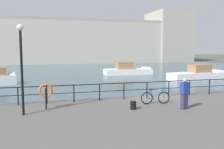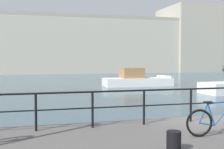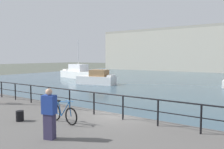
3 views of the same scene
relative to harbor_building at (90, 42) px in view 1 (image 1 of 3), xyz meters
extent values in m
plane|color=#4C5147|center=(-5.57, -56.48, -6.12)|extent=(240.00, 240.00, 0.00)
cube|color=#385160|center=(-5.57, -26.28, -6.12)|extent=(80.00, 60.00, 0.01)
cube|color=#565451|center=(-5.57, -62.98, -5.58)|extent=(56.00, 13.00, 1.08)
cube|color=#B2AD9E|center=(-5.57, 0.01, -0.38)|extent=(72.91, 12.67, 11.49)
cube|color=#A49F91|center=(25.54, 0.01, 1.67)|extent=(10.68, 13.94, 15.58)
cube|color=gray|center=(-5.57, -6.02, 5.71)|extent=(72.91, 0.60, 0.70)
cube|color=white|center=(0.36, -33.87, -5.67)|extent=(7.80, 2.87, 0.89)
cube|color=#997047|center=(-0.34, -33.87, -4.63)|extent=(2.45, 2.11, 1.17)
cube|color=white|center=(3.63, -33.88, -5.10)|extent=(0.94, 2.00, 0.24)
cube|color=white|center=(-16.80, -40.35, -4.85)|extent=(0.97, 1.73, 0.24)
cube|color=white|center=(7.32, -42.88, -5.62)|extent=(8.45, 3.29, 0.99)
cube|color=#997047|center=(7.71, -42.84, -4.58)|extent=(2.89, 2.09, 1.09)
cube|color=white|center=(10.77, -42.56, -5.00)|extent=(1.15, 1.86, 0.24)
cylinder|color=black|center=(-14.36, -57.23, -4.52)|extent=(0.07, 0.07, 1.05)
cylinder|color=black|center=(-12.76, -57.23, -4.52)|extent=(0.07, 0.07, 1.05)
cylinder|color=black|center=(-11.16, -57.23, -4.52)|extent=(0.07, 0.07, 1.05)
cylinder|color=black|center=(-9.55, -57.23, -4.52)|extent=(0.07, 0.07, 1.05)
cylinder|color=black|center=(-7.95, -57.23, -4.52)|extent=(0.07, 0.07, 1.05)
cylinder|color=black|center=(-6.35, -57.23, -4.52)|extent=(0.07, 0.07, 1.05)
cylinder|color=black|center=(-4.74, -57.23, -4.52)|extent=(0.07, 0.07, 1.05)
cylinder|color=black|center=(-3.14, -57.23, -4.52)|extent=(0.07, 0.07, 1.05)
cylinder|color=black|center=(-1.54, -57.23, -4.52)|extent=(0.07, 0.07, 1.05)
cylinder|color=black|center=(-4.74, -57.23, -3.99)|extent=(22.45, 0.06, 0.06)
cylinder|color=black|center=(-4.74, -57.23, -4.46)|extent=(22.45, 0.04, 0.04)
torus|color=black|center=(-6.05, -59.06, -4.68)|extent=(0.72, 0.13, 0.72)
torus|color=black|center=(-7.10, -58.96, -4.68)|extent=(0.72, 0.13, 0.72)
cylinder|color=#194C8C|center=(-6.41, -59.03, -4.44)|extent=(0.55, 0.09, 0.66)
cylinder|color=#194C8C|center=(-6.77, -58.99, -4.48)|extent=(0.24, 0.06, 0.58)
cylinder|color=#194C8C|center=(-6.51, -59.02, -4.16)|extent=(0.72, 0.11, 0.11)
cylinder|color=#194C8C|center=(-6.88, -58.98, -4.72)|extent=(0.43, 0.08, 0.12)
cylinder|color=#194C8C|center=(-6.98, -58.97, -4.44)|extent=(0.26, 0.06, 0.51)
cylinder|color=#194C8C|center=(-6.10, -59.06, -4.40)|extent=(0.14, 0.05, 0.57)
cube|color=black|center=(-6.87, -58.98, -4.15)|extent=(0.23, 0.11, 0.05)
cylinder|color=#194C8C|center=(-6.16, -59.05, -4.07)|extent=(0.52, 0.08, 0.02)
cylinder|color=black|center=(-8.28, -59.86, -4.82)|extent=(0.32, 0.32, 0.44)
cylinder|color=black|center=(-12.81, -58.63, -4.47)|extent=(0.08, 0.08, 1.15)
torus|color=orange|center=(-12.81, -58.57, -4.02)|extent=(0.75, 0.11, 0.75)
cylinder|color=black|center=(-13.90, -59.49, -2.98)|extent=(0.12, 0.12, 4.13)
sphere|color=silver|center=(-13.90, -59.49, -0.77)|extent=(0.32, 0.32, 0.32)
cube|color=#332D4C|center=(-5.59, -60.53, -4.62)|extent=(0.39, 0.32, 0.85)
cube|color=navy|center=(-5.59, -60.53, -3.88)|extent=(0.50, 0.39, 0.62)
sphere|color=tan|center=(-5.59, -60.53, -3.46)|extent=(0.22, 0.22, 0.22)
camera|label=1|loc=(-12.78, -72.01, -1.73)|focal=39.17mm
camera|label=2|loc=(-11.21, -65.60, -3.03)|focal=47.14mm
camera|label=3|loc=(0.03, -65.21, -2.35)|focal=34.83mm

